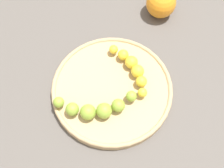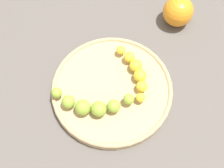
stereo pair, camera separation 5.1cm
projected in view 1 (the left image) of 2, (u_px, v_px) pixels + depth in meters
ground_plane at (112, 91)px, 0.65m from camera, size 2.40×2.40×0.00m
fruit_bowl at (112, 89)px, 0.64m from camera, size 0.27×0.27×0.02m
banana_yellow at (132, 68)px, 0.64m from camera, size 0.14×0.06×0.03m
banana_green at (96, 108)px, 0.59m from camera, size 0.07×0.18×0.03m
orange_fruit at (161, 3)px, 0.72m from camera, size 0.08×0.08×0.08m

